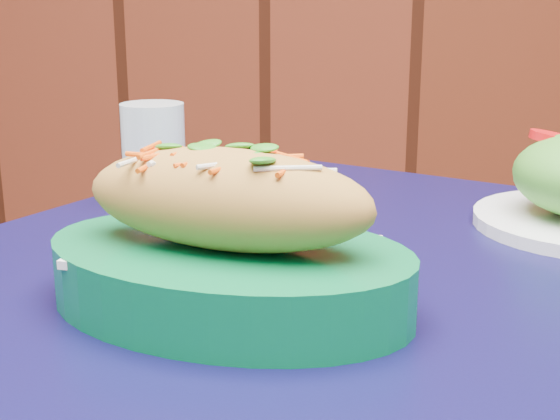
# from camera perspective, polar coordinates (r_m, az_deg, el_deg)

# --- Properties ---
(cafe_table) EXTENTS (1.06, 1.06, 0.75)m
(cafe_table) POSITION_cam_1_polar(r_m,az_deg,el_deg) (0.62, 7.47, -13.94)
(cafe_table) COLOR black
(cafe_table) RESTS_ON ground
(banh_mi_basket) EXTENTS (0.30, 0.23, 0.12)m
(banh_mi_basket) POSITION_cam_1_polar(r_m,az_deg,el_deg) (0.55, -3.84, -2.61)
(banh_mi_basket) COLOR #056434
(banh_mi_basket) RESTS_ON cafe_table
(water_glass) EXTENTS (0.07, 0.07, 0.11)m
(water_glass) POSITION_cam_1_polar(r_m,az_deg,el_deg) (0.83, -9.21, 4.03)
(water_glass) COLOR silver
(water_glass) RESTS_ON cafe_table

